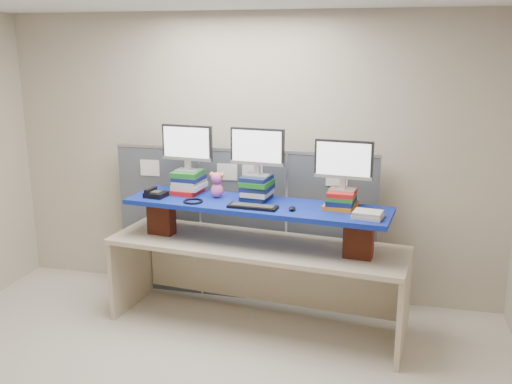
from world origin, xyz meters
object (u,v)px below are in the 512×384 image
(desk, at_px, (256,260))
(monitor_right, at_px, (344,162))
(blue_board, at_px, (256,206))
(monitor_center, at_px, (257,149))
(keyboard, at_px, (253,207))
(desk_phone, at_px, (155,194))
(monitor_left, at_px, (187,145))

(desk, xyz_separation_m, monitor_right, (0.73, 0.04, 0.91))
(blue_board, bearing_deg, monitor_center, 104.85)
(keyboard, xyz_separation_m, desk_phone, (-0.94, 0.14, 0.02))
(desk, distance_m, monitor_right, 1.17)
(monitor_left, bearing_deg, desk, -9.56)
(blue_board, relative_size, desk_phone, 11.64)
(blue_board, relative_size, monitor_left, 4.74)
(desk, xyz_separation_m, desk_phone, (-0.93, -0.01, 0.55))
(blue_board, xyz_separation_m, desk_phone, (-0.93, -0.01, 0.05))
(monitor_left, bearing_deg, blue_board, -9.56)
(desk, relative_size, blue_board, 1.17)
(desk_phone, bearing_deg, monitor_left, 47.03)
(blue_board, xyz_separation_m, monitor_center, (-0.02, 0.12, 0.47))
(desk, relative_size, keyboard, 6.29)
(monitor_right, bearing_deg, blue_board, -170.69)
(monitor_right, bearing_deg, keyboard, -158.99)
(monitor_left, relative_size, monitor_right, 1.00)
(monitor_center, relative_size, desk_phone, 2.45)
(monitor_right, bearing_deg, desk, -170.69)
(blue_board, bearing_deg, monitor_right, 9.31)
(monitor_left, height_order, keyboard, monitor_left)
(desk, xyz_separation_m, keyboard, (0.01, -0.15, 0.54))
(monitor_left, distance_m, monitor_right, 1.43)
(desk_phone, bearing_deg, desk, 7.87)
(blue_board, relative_size, keyboard, 5.38)
(monitor_center, bearing_deg, desk_phone, -165.85)
(monitor_left, xyz_separation_m, monitor_right, (1.42, -0.15, -0.06))
(monitor_left, relative_size, desk_phone, 2.45)
(monitor_left, xyz_separation_m, monitor_center, (0.67, -0.07, 0.00))
(keyboard, height_order, desk_phone, desk_phone)
(monitor_center, xyz_separation_m, keyboard, (0.03, -0.27, -0.44))
(keyboard, relative_size, desk_phone, 2.16)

